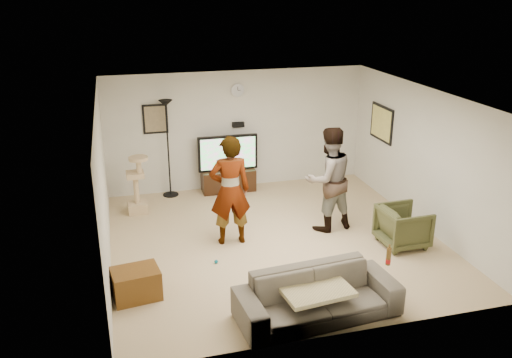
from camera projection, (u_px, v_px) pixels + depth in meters
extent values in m
cube|color=tan|center=(275.00, 240.00, 9.30)|extent=(5.50, 5.50, 0.02)
cube|color=white|center=(277.00, 96.00, 8.43)|extent=(5.50, 5.50, 0.02)
cube|color=silver|center=(238.00, 130.00, 11.36)|extent=(5.50, 0.04, 2.50)
cube|color=silver|center=(343.00, 246.00, 6.37)|extent=(5.50, 0.04, 2.50)
cube|color=silver|center=(103.00, 187.00, 8.20)|extent=(0.04, 5.50, 2.50)
cube|color=silver|center=(424.00, 158.00, 9.53)|extent=(0.04, 5.50, 2.50)
cylinder|color=silver|center=(237.00, 90.00, 11.04)|extent=(0.26, 0.04, 0.26)
cube|color=black|center=(238.00, 125.00, 11.26)|extent=(0.25, 0.10, 0.10)
cube|color=#78694E|center=(155.00, 119.00, 10.81)|extent=(0.42, 0.03, 0.52)
cube|color=#D9CC69|center=(382.00, 123.00, 10.89)|extent=(0.03, 0.78, 0.62)
cube|color=black|center=(228.00, 180.00, 11.42)|extent=(1.12, 0.45, 0.47)
cube|color=#AFAFB6|center=(230.00, 196.00, 11.12)|extent=(0.40, 0.30, 0.07)
cube|color=black|center=(228.00, 153.00, 11.21)|extent=(1.26, 0.08, 0.75)
cube|color=#29F553|center=(228.00, 153.00, 11.17)|extent=(1.16, 0.01, 0.66)
cylinder|color=black|center=(168.00, 149.00, 10.90)|extent=(0.32, 0.32, 2.01)
cube|color=tan|center=(136.00, 185.00, 10.22)|extent=(0.37, 0.37, 1.13)
imported|color=gray|center=(230.00, 191.00, 8.91)|extent=(0.70, 0.47, 1.88)
imported|color=#376388|center=(328.00, 179.00, 9.43)|extent=(1.02, 0.86, 1.88)
imported|color=#585146|center=(318.00, 295.00, 7.08)|extent=(2.22, 1.03, 0.63)
cube|color=#CDBE84|center=(315.00, 289.00, 7.03)|extent=(0.98, 0.80, 0.06)
cylinder|color=brown|center=(389.00, 256.00, 7.17)|extent=(0.06, 0.06, 0.25)
imported|color=#3D4022|center=(403.00, 226.00, 9.00)|extent=(0.78, 0.76, 0.69)
cube|color=#583613|center=(136.00, 284.00, 7.54)|extent=(0.71, 0.57, 0.43)
sphere|color=#0A657F|center=(216.00, 262.00, 8.51)|extent=(0.06, 0.06, 0.06)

